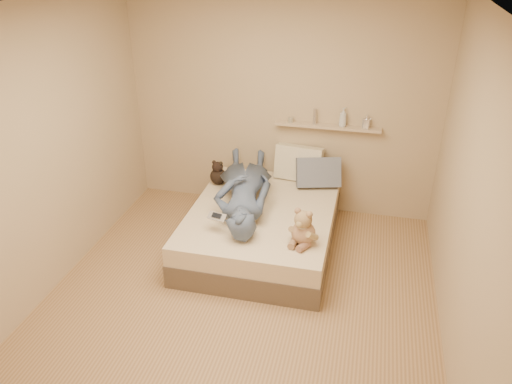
% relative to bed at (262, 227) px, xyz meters
% --- Properties ---
extents(room, '(3.80, 3.80, 3.80)m').
position_rel_bed_xyz_m(room, '(0.00, -0.93, 1.08)').
color(room, '#A27F54').
rests_on(room, ground).
extents(bed, '(1.50, 1.90, 0.45)m').
position_rel_bed_xyz_m(bed, '(0.00, 0.00, 0.00)').
color(bed, brown).
rests_on(bed, floor).
extents(game_console, '(0.20, 0.12, 0.06)m').
position_rel_bed_xyz_m(game_console, '(-0.33, -0.52, 0.39)').
color(game_console, silver).
rests_on(game_console, bed).
extents(teddy_bear, '(0.29, 0.31, 0.37)m').
position_rel_bed_xyz_m(teddy_bear, '(0.51, -0.55, 0.38)').
color(teddy_bear, tan).
rests_on(teddy_bear, bed).
extents(dark_plush, '(0.19, 0.19, 0.29)m').
position_rel_bed_xyz_m(dark_plush, '(-0.63, 0.47, 0.35)').
color(dark_plush, black).
rests_on(dark_plush, bed).
extents(pillow_cream, '(0.57, 0.30, 0.42)m').
position_rel_bed_xyz_m(pillow_cream, '(0.25, 0.83, 0.43)').
color(pillow_cream, beige).
rests_on(pillow_cream, bed).
extents(pillow_grey, '(0.55, 0.39, 0.37)m').
position_rel_bed_xyz_m(pillow_grey, '(0.50, 0.69, 0.40)').
color(pillow_grey, slate).
rests_on(pillow_grey, bed).
extents(person, '(0.92, 1.72, 0.39)m').
position_rel_bed_xyz_m(person, '(-0.22, 0.07, 0.42)').
color(person, '#444E6B').
rests_on(person, bed).
extents(wall_shelf, '(1.20, 0.12, 0.03)m').
position_rel_bed_xyz_m(wall_shelf, '(0.55, 0.91, 0.88)').
color(wall_shelf, tan).
rests_on(wall_shelf, wall_back).
extents(shelf_bottles, '(0.93, 0.12, 0.22)m').
position_rel_bed_xyz_m(shelf_bottles, '(0.72, 0.91, 0.98)').
color(shelf_bottles, '#9E9A88').
rests_on(shelf_bottles, wall_shelf).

